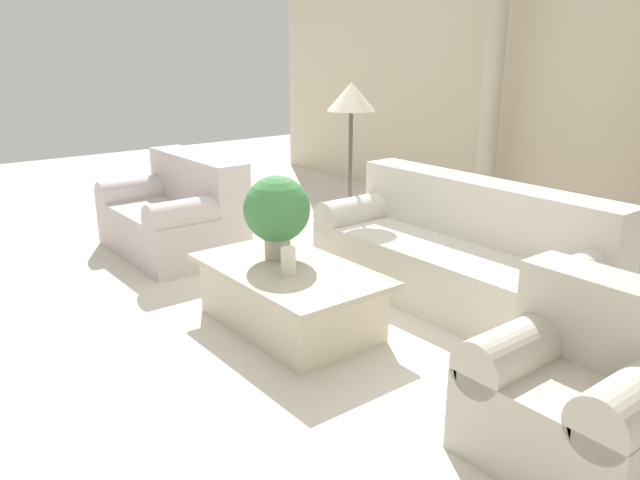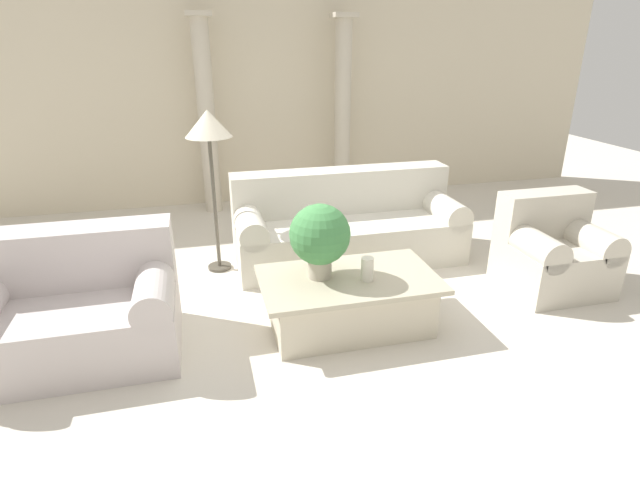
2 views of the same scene
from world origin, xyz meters
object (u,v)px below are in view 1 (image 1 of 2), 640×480
at_px(potted_plant, 277,211).
at_px(armchair, 581,389).
at_px(loveseat, 177,214).
at_px(coffee_table, 289,296).
at_px(sofa_long, 460,254).
at_px(floor_lamp, 351,105).

distance_m(potted_plant, armchair, 2.30).
bearing_deg(loveseat, coffee_table, -3.96).
bearing_deg(potted_plant, loveseat, 177.48).
distance_m(loveseat, coffee_table, 2.04).
relative_size(coffee_table, armchair, 1.61).
relative_size(sofa_long, floor_lamp, 1.47).
relative_size(floor_lamp, armchair, 1.83).
height_order(loveseat, coffee_table, loveseat).
xyz_separation_m(coffee_table, floor_lamp, (-0.95, 1.37, 1.16)).
distance_m(sofa_long, armchair, 1.99).
bearing_deg(armchair, coffee_table, -173.92).
bearing_deg(loveseat, potted_plant, -2.52).
bearing_deg(potted_plant, armchair, 3.96).
height_order(floor_lamp, armchair, floor_lamp).
height_order(coffee_table, floor_lamp, floor_lamp).
distance_m(coffee_table, armchair, 2.05).
xyz_separation_m(loveseat, armchair, (4.07, 0.08, -0.00)).
relative_size(sofa_long, armchair, 2.69).
bearing_deg(loveseat, armchair, 1.08).
bearing_deg(coffee_table, floor_lamp, 124.83).
relative_size(loveseat, coffee_table, 1.01).
xyz_separation_m(sofa_long, coffee_table, (-0.39, -1.34, -0.14)).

